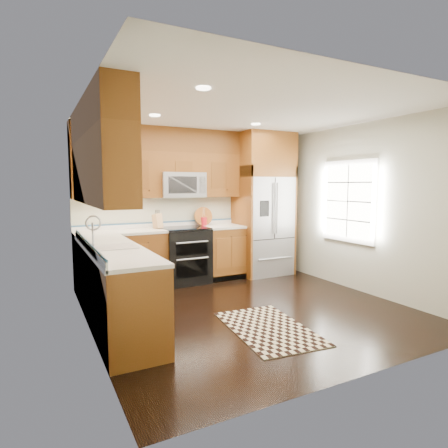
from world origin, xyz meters
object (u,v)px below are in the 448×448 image
refrigerator (263,204)px  rug (268,328)px  range (185,255)px  knife_block (158,221)px  utensil_crock (204,219)px

refrigerator → rug: (-1.45, -2.34, -1.30)m
refrigerator → rug: bearing=-121.8°
refrigerator → range: bearing=178.6°
refrigerator → rug: 3.05m
knife_block → refrigerator: bearing=-3.9°
range → rug: 2.43m
rug → knife_block: bearing=108.0°
range → rug: (0.10, -2.38, -0.46)m
rug → utensil_crock: utensil_crock is taller
range → utensil_crock: bearing=23.6°
rug → utensil_crock: 2.80m
utensil_crock → knife_block: bearing=-173.9°
utensil_crock → refrigerator: bearing=-11.7°
refrigerator → rug: size_ratio=1.87×
knife_block → utensil_crock: (0.88, 0.09, -0.02)m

